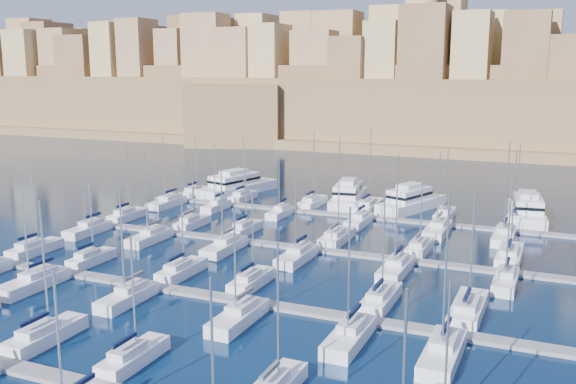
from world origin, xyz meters
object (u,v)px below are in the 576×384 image
at_px(motor_yacht_a, 236,185).
at_px(motor_yacht_b, 348,196).
at_px(motor_yacht_d, 527,210).
at_px(motor_yacht_c, 410,201).
at_px(sailboat_2, 45,335).

distance_m(motor_yacht_a, motor_yacht_b, 24.42).
relative_size(motor_yacht_a, motor_yacht_b, 1.16).
height_order(motor_yacht_b, motor_yacht_d, same).
height_order(motor_yacht_c, motor_yacht_d, same).
bearing_deg(motor_yacht_a, motor_yacht_b, -2.78).
bearing_deg(motor_yacht_b, motor_yacht_c, -0.61).
relative_size(motor_yacht_a, motor_yacht_c, 1.17).
xyz_separation_m(motor_yacht_c, motor_yacht_d, (19.79, 0.38, 0.00)).
bearing_deg(motor_yacht_b, sailboat_2, -95.63).
relative_size(sailboat_2, motor_yacht_a, 0.71).
relative_size(motor_yacht_c, motor_yacht_d, 0.96).
relative_size(motor_yacht_a, motor_yacht_d, 1.12).
height_order(motor_yacht_a, motor_yacht_d, same).
height_order(motor_yacht_b, motor_yacht_c, same).
xyz_separation_m(motor_yacht_a, motor_yacht_d, (56.05, -0.93, -0.00)).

